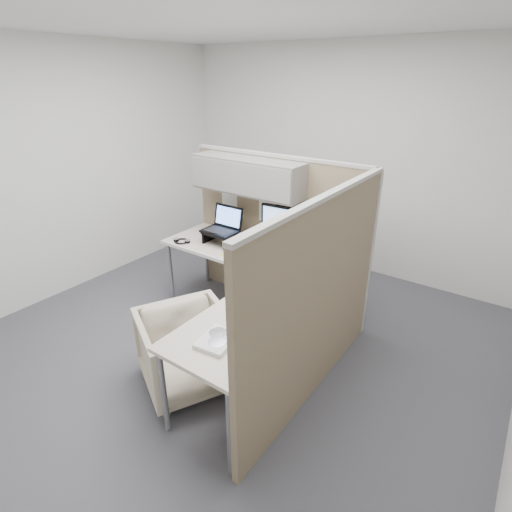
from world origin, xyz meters
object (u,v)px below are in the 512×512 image
Objects in this scene: monitor_left at (282,225)px; keyboard at (270,265)px; office_chair at (187,347)px; desk at (250,278)px.

monitor_left reaches higher than keyboard.
office_chair is 1.46m from monitor_left.
monitor_left is 1.05× the size of keyboard.
office_chair is at bearing -96.79° from desk.
desk reaches higher than office_chair.
office_chair is at bearing -109.13° from keyboard.
desk is 4.52× the size of keyboard.
desk is 2.82× the size of office_chair.
monitor_left is at bearing 93.44° from desk.
monitor_left reaches higher than desk.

